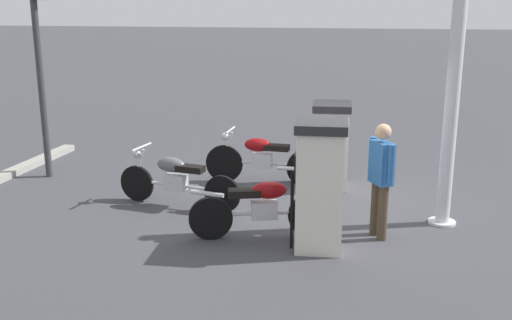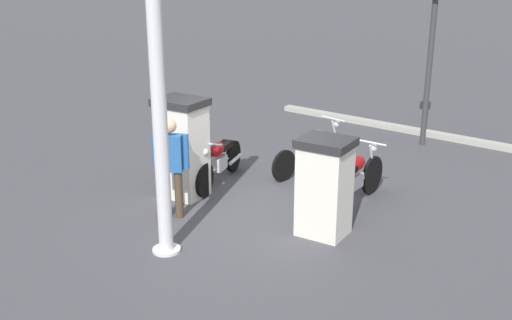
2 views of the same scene
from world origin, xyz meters
The scene contains 10 objects.
ground_plane centered at (0.00, 0.00, 0.00)m, with size 120.00×120.00×0.00m, color #424247.
fuel_pump_near centered at (-0.21, -1.35, 0.75)m, with size 0.70×0.77×1.48m.
fuel_pump_far centered at (-0.21, 1.35, 0.87)m, with size 0.70×0.84×1.71m.
motorcycle_near_pump centered at (0.97, -1.25, 0.48)m, with size 2.15×0.56×0.98m.
motorcycle_far_pump centered at (0.57, 1.18, 0.44)m, with size 1.92×0.72×0.94m.
motorcycle_extra centered at (2.13, 0.13, 0.46)m, with size 2.08×0.72×0.93m.
attendant_person centered at (-1.00, 0.90, 0.91)m, with size 0.36×0.54×1.60m.
roadside_traffic_light centered at (4.89, -1.06, 2.65)m, with size 0.38×0.24×3.90m.
canopy_support_pole centered at (-1.95, 0.20, 1.88)m, with size 0.40×0.40×3.92m.
road_edge_kerb centered at (5.74, 0.00, 0.06)m, with size 0.67×6.04×0.12m.
Camera 2 is at (-7.60, -5.12, 3.97)m, focal length 42.54 mm.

